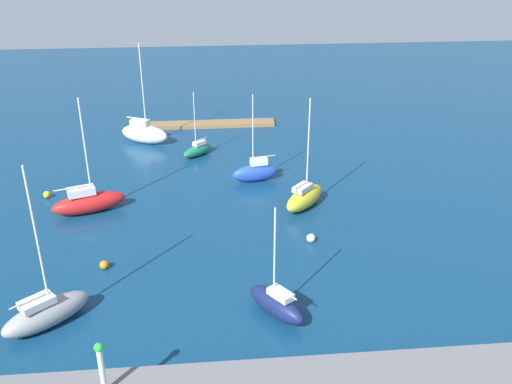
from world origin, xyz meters
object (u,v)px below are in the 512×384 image
sailboat_gray_center_basin (46,312)px  sailboat_yellow_lone_north (304,197)px  sailboat_navy_lone_south (276,304)px  sailboat_white_mid_basin (144,133)px  harbor_beacon (101,364)px  sailboat_blue_inner_mooring (255,172)px  mooring_buoy_white (311,238)px  pier_dock (209,124)px  mooring_buoy_yellow (47,195)px  sailboat_red_outer_mooring (88,202)px  mooring_buoy_orange (104,265)px  sailboat_green_off_beacon (198,150)px

sailboat_gray_center_basin → sailboat_yellow_lone_north: sailboat_gray_center_basin is taller
sailboat_gray_center_basin → sailboat_navy_lone_south: bearing=-41.2°
sailboat_white_mid_basin → harbor_beacon: bearing=-62.4°
sailboat_blue_inner_mooring → mooring_buoy_white: size_ratio=12.55×
pier_dock → sailboat_gray_center_basin: 46.98m
harbor_beacon → pier_dock: bearing=-97.6°
mooring_buoy_yellow → sailboat_yellow_lone_north: bearing=170.0°
pier_dock → harbor_beacon: size_ratio=5.26×
harbor_beacon → sailboat_red_outer_mooring: 27.82m
sailboat_blue_inner_mooring → sailboat_yellow_lone_north: bearing=111.9°
sailboat_navy_lone_south → mooring_buoy_orange: size_ratio=11.81×
mooring_buoy_white → sailboat_white_mid_basin: bearing=-57.7°
harbor_beacon → sailboat_green_off_beacon: sailboat_green_off_beacon is taller
sailboat_white_mid_basin → sailboat_green_off_beacon: (-7.28, 5.37, -0.65)m
pier_dock → sailboat_red_outer_mooring: (12.92, 26.79, 0.97)m
sailboat_navy_lone_south → mooring_buoy_yellow: bearing=8.7°
sailboat_blue_inner_mooring → sailboat_gray_center_basin: bearing=43.7°
sailboat_red_outer_mooring → mooring_buoy_yellow: (5.29, -3.92, -0.85)m
sailboat_white_mid_basin → mooring_buoy_yellow: sailboat_white_mid_basin is taller
sailboat_blue_inner_mooring → sailboat_yellow_lone_north: sailboat_yellow_lone_north is taller
mooring_buoy_yellow → pier_dock: bearing=-128.5°
sailboat_red_outer_mooring → sailboat_green_off_beacon: sailboat_red_outer_mooring is taller
sailboat_blue_inner_mooring → sailboat_navy_lone_south: (0.68, 25.08, -0.11)m
sailboat_green_off_beacon → harbor_beacon: bearing=39.5°
sailboat_red_outer_mooring → sailboat_navy_lone_south: size_ratio=1.33×
sailboat_red_outer_mooring → sailboat_green_off_beacon: (-11.30, -14.96, -0.44)m
harbor_beacon → sailboat_gray_center_basin: bearing=-56.9°
sailboat_yellow_lone_north → pier_dock: bearing=61.2°
pier_dock → sailboat_blue_inner_mooring: (-5.17, 20.52, 0.91)m
sailboat_gray_center_basin → mooring_buoy_yellow: size_ratio=16.66×
sailboat_red_outer_mooring → mooring_buoy_yellow: size_ratio=15.80×
mooring_buoy_orange → sailboat_gray_center_basin: bearing=67.4°
sailboat_white_mid_basin → sailboat_navy_lone_south: sailboat_white_mid_basin is taller
sailboat_green_off_beacon → mooring_buoy_yellow: (16.59, 11.04, -0.41)m
pier_dock → sailboat_blue_inner_mooring: bearing=104.1°
sailboat_white_mid_basin → sailboat_green_off_beacon: bearing=-10.9°
sailboat_white_mid_basin → pier_dock: bearing=61.5°
sailboat_gray_center_basin → sailboat_navy_lone_south: 17.33m
sailboat_red_outer_mooring → mooring_buoy_yellow: 6.64m
sailboat_white_mid_basin → sailboat_gray_center_basin: sailboat_white_mid_basin is taller
sailboat_gray_center_basin → mooring_buoy_white: bearing=-14.8°
sailboat_gray_center_basin → sailboat_white_mid_basin: bearing=44.3°
sailboat_navy_lone_south → mooring_buoy_white: (-4.65, -10.66, -0.65)m
sailboat_white_mid_basin → mooring_buoy_white: bearing=-32.2°
harbor_beacon → sailboat_yellow_lone_north: bearing=-122.9°
mooring_buoy_white → harbor_beacon: bearing=49.3°
mooring_buoy_white → mooring_buoy_yellow: size_ratio=1.08×
sailboat_green_off_beacon → sailboat_navy_lone_south: size_ratio=0.93×
mooring_buoy_yellow → harbor_beacon: bearing=109.6°
sailboat_navy_lone_south → mooring_buoy_yellow: sailboat_navy_lone_south is taller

